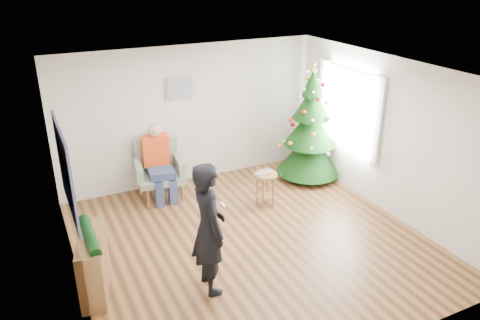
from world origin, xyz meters
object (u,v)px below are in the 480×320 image
armchair (159,176)px  stool (265,189)px  christmas_tree (310,129)px  standing_man (208,228)px  console (94,264)px

armchair → stool: bearing=-28.9°
christmas_tree → standing_man: christmas_tree is taller
stool → console: bearing=-161.2°
console → armchair: bearing=68.8°
christmas_tree → armchair: bearing=170.3°
christmas_tree → standing_man: size_ratio=1.26×
standing_man → console: (-1.35, 0.59, -0.49)m
christmas_tree → console: bearing=-158.8°
armchair → standing_man: standing_man is taller
armchair → console: 2.68m
christmas_tree → standing_man: bearing=-142.9°
standing_man → stool: bearing=-44.8°
stool → console: 3.24m
standing_man → christmas_tree: bearing=-51.3°
console → standing_man: bearing=-10.1°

